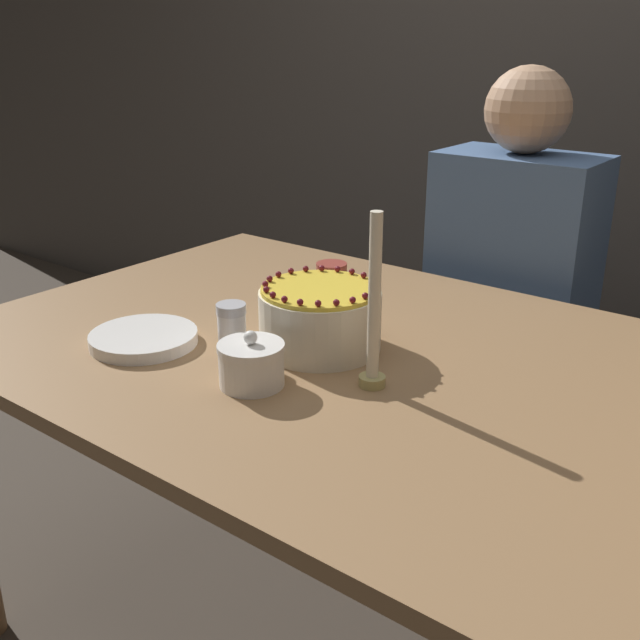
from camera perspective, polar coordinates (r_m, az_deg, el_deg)
dining_table at (r=1.44m, az=4.16°, el=-6.44°), size 1.65×1.03×0.76m
cake at (r=1.42m, az=0.00°, el=0.15°), size 0.23×0.23×0.13m
sugar_bowl at (r=1.29m, az=-5.25°, el=-3.36°), size 0.12×0.12×0.10m
sugar_shaker at (r=1.38m, az=-6.72°, el=-0.88°), size 0.06×0.06×0.11m
plate_stack at (r=1.49m, az=-13.29°, el=-1.37°), size 0.21×0.21×0.02m
candle at (r=1.25m, az=4.12°, el=0.21°), size 0.05×0.05×0.31m
cup at (r=1.72m, az=0.88°, el=3.14°), size 0.07×0.07×0.08m
person_man_blue_shirt at (r=2.09m, az=13.95°, el=-1.36°), size 0.40×0.34×1.25m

